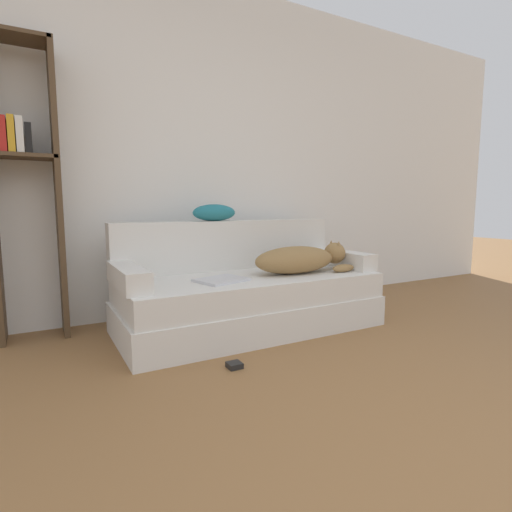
# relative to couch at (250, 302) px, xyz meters

# --- Properties ---
(wall_back) EXTENTS (7.87, 0.06, 2.70)m
(wall_back) POSITION_rel_couch_xyz_m (-0.23, 0.71, 1.16)
(wall_back) COLOR white
(wall_back) RESTS_ON ground_plane
(couch) EXTENTS (1.86, 0.85, 0.39)m
(couch) POSITION_rel_couch_xyz_m (0.00, 0.00, 0.00)
(couch) COLOR silver
(couch) RESTS_ON ground_plane
(couch_backrest) EXTENTS (1.82, 0.15, 0.38)m
(couch_backrest) POSITION_rel_couch_xyz_m (0.00, 0.35, 0.39)
(couch_backrest) COLOR silver
(couch_backrest) RESTS_ON couch
(couch_arm_left) EXTENTS (0.15, 0.66, 0.13)m
(couch_arm_left) POSITION_rel_couch_xyz_m (-0.85, -0.01, 0.27)
(couch_arm_left) COLOR silver
(couch_arm_left) RESTS_ON couch
(couch_arm_right) EXTENTS (0.15, 0.66, 0.13)m
(couch_arm_right) POSITION_rel_couch_xyz_m (0.85, -0.01, 0.27)
(couch_arm_right) COLOR silver
(couch_arm_right) RESTS_ON couch
(dog) EXTENTS (0.79, 0.31, 0.23)m
(dog) POSITION_rel_couch_xyz_m (0.38, -0.10, 0.30)
(dog) COLOR olive
(dog) RESTS_ON couch
(laptop) EXTENTS (0.37, 0.33, 0.02)m
(laptop) POSITION_rel_couch_xyz_m (-0.27, -0.11, 0.21)
(laptop) COLOR silver
(laptop) RESTS_ON couch
(throw_pillow) EXTENTS (0.34, 0.19, 0.13)m
(throw_pillow) POSITION_rel_couch_xyz_m (-0.12, 0.34, 0.65)
(throw_pillow) COLOR teal
(throw_pillow) RESTS_ON couch_backrest
(bookshelf) EXTENTS (0.41, 0.26, 1.95)m
(bookshelf) POSITION_rel_couch_xyz_m (-1.38, 0.53, 0.90)
(bookshelf) COLOR #4C3823
(bookshelf) RESTS_ON ground_plane
(power_adapter) EXTENTS (0.08, 0.08, 0.03)m
(power_adapter) POSITION_rel_couch_xyz_m (-0.42, -0.60, -0.18)
(power_adapter) COLOR black
(power_adapter) RESTS_ON ground_plane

